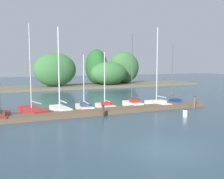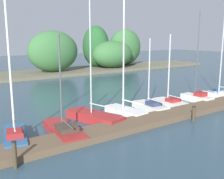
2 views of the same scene
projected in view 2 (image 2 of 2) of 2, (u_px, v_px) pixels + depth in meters
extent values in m
cube|color=brown|center=(174.00, 114.00, 17.68)|extent=(23.48, 1.80, 0.35)
cube|color=#66604C|center=(40.00, 74.00, 37.46)|extent=(61.54, 8.00, 0.40)
ellipsoid|color=#386B38|center=(53.00, 51.00, 37.54)|extent=(7.35, 4.43, 5.78)
ellipsoid|color=#235628|center=(96.00, 46.00, 44.24)|extent=(4.16, 5.10, 6.75)
ellipsoid|color=#386B38|center=(113.00, 54.00, 42.92)|extent=(7.16, 4.77, 4.32)
ellipsoid|color=#386B38|center=(125.00, 47.00, 47.44)|extent=(6.30, 4.06, 6.33)
cube|color=#285684|center=(15.00, 138.00, 13.44)|extent=(1.79, 3.45, 0.45)
cube|color=#285684|center=(14.00, 129.00, 14.80)|extent=(0.75, 0.94, 0.38)
cube|color=maroon|center=(15.00, 133.00, 13.00)|extent=(0.99, 1.15, 0.29)
cylinder|color=silver|center=(9.00, 55.00, 12.88)|extent=(0.11, 0.11, 7.80)
cylinder|color=silver|center=(14.00, 125.00, 12.75)|extent=(0.50, 1.80, 0.06)
cube|color=maroon|center=(64.00, 131.00, 14.38)|extent=(1.76, 4.05, 0.42)
cube|color=maroon|center=(55.00, 123.00, 15.91)|extent=(0.82, 1.06, 0.35)
cube|color=#3D3328|center=(67.00, 128.00, 13.89)|extent=(1.10, 1.29, 0.27)
cylinder|color=#4C4C51|center=(60.00, 82.00, 14.12)|extent=(0.10, 0.10, 4.95)
cylinder|color=#4C4C51|center=(67.00, 123.00, 13.82)|extent=(0.28, 1.78, 0.06)
cube|color=maroon|center=(95.00, 117.00, 16.78)|extent=(2.25, 4.16, 0.51)
cube|color=maroon|center=(76.00, 112.00, 17.92)|extent=(0.95, 1.14, 0.44)
cylinder|color=#B7B7BC|center=(90.00, 55.00, 16.23)|extent=(0.09, 0.09, 7.23)
cylinder|color=#B7B7BC|center=(103.00, 106.00, 16.19)|extent=(0.61, 2.12, 0.08)
cube|color=white|center=(126.00, 112.00, 18.07)|extent=(1.45, 3.20, 0.47)
cube|color=white|center=(112.00, 108.00, 19.09)|extent=(0.70, 0.84, 0.40)
cylinder|color=silver|center=(124.00, 56.00, 17.51)|extent=(0.11, 0.11, 7.12)
cylinder|color=silver|center=(132.00, 102.00, 17.47)|extent=(0.28, 1.87, 0.08)
cube|color=silver|center=(150.00, 107.00, 19.36)|extent=(1.42, 3.07, 0.44)
cube|color=silver|center=(139.00, 104.00, 20.50)|extent=(0.70, 0.80, 0.38)
cube|color=#2D3856|center=(154.00, 103.00, 18.97)|extent=(0.95, 0.97, 0.29)
cylinder|color=#B7B7BC|center=(149.00, 72.00, 19.05)|extent=(0.10, 0.10, 4.70)
cylinder|color=#B7B7BC|center=(156.00, 101.00, 18.72)|extent=(0.25, 1.88, 0.09)
cube|color=silver|center=(170.00, 103.00, 20.70)|extent=(1.36, 2.78, 0.38)
cube|color=silver|center=(159.00, 100.00, 21.72)|extent=(0.71, 0.71, 0.32)
cube|color=maroon|center=(173.00, 100.00, 20.36)|extent=(0.97, 0.86, 0.25)
cylinder|color=#B7B7BC|center=(169.00, 68.00, 20.35)|extent=(0.11, 0.11, 5.06)
cylinder|color=#B7B7BC|center=(174.00, 97.00, 20.21)|extent=(0.13, 1.47, 0.07)
cube|color=silver|center=(197.00, 98.00, 21.98)|extent=(1.04, 2.62, 0.51)
cube|color=silver|center=(185.00, 96.00, 22.93)|extent=(0.57, 0.66, 0.43)
cube|color=maroon|center=(201.00, 94.00, 21.64)|extent=(0.78, 0.79, 0.33)
cylinder|color=#4C4C51|center=(198.00, 54.00, 21.44)|extent=(0.08, 0.08, 6.77)
cylinder|color=#4C4C51|center=(204.00, 90.00, 21.33)|extent=(0.07, 1.81, 0.07)
cube|color=white|center=(221.00, 96.00, 23.12)|extent=(1.14, 3.44, 0.40)
cube|color=white|center=(206.00, 93.00, 24.34)|extent=(0.60, 0.87, 0.34)
cylinder|color=#B7B7BC|center=(222.00, 50.00, 22.56)|extent=(0.11, 0.11, 7.60)
cube|color=#285684|center=(218.00, 91.00, 25.68)|extent=(0.67, 0.91, 0.32)
cylinder|color=#3D3323|center=(15.00, 156.00, 10.63)|extent=(0.17, 0.17, 1.12)
cylinder|color=black|center=(14.00, 142.00, 10.51)|extent=(0.19, 0.19, 0.04)
cylinder|color=#3D3323|center=(194.00, 114.00, 16.75)|extent=(0.21, 0.21, 0.92)
cylinder|color=black|center=(194.00, 107.00, 16.66)|extent=(0.24, 0.24, 0.04)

